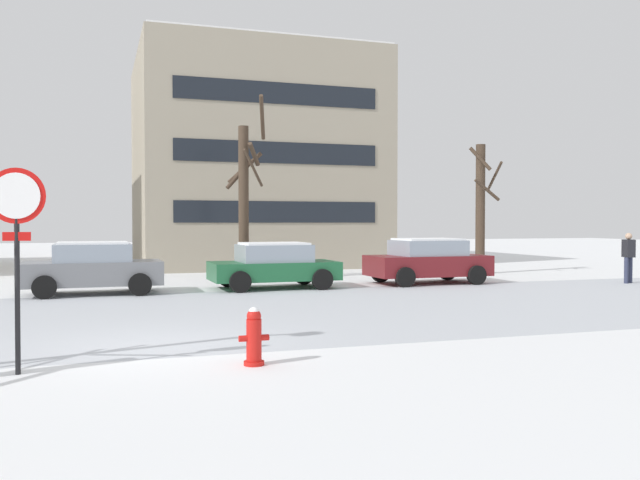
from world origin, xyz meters
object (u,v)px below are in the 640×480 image
at_px(stop_sign, 17,229).
at_px(fire_hydrant, 254,336).
at_px(parked_car_maroon, 428,261).
at_px(parked_car_green, 274,265).
at_px(parked_car_gray, 93,268).
at_px(pedestrian_crossing, 628,254).

bearing_deg(stop_sign, fire_hydrant, -8.26).
xyz_separation_m(fire_hydrant, parked_car_maroon, (8.39, 10.79, 0.35)).
bearing_deg(parked_car_maroon, fire_hydrant, -127.87).
bearing_deg(stop_sign, parked_car_green, 58.89).
distance_m(stop_sign, parked_car_gray, 10.42).
height_order(stop_sign, parked_car_green, stop_sign).
xyz_separation_m(stop_sign, pedestrian_crossing, (18.03, 8.27, -0.98)).
height_order(stop_sign, parked_car_maroon, stop_sign).
bearing_deg(pedestrian_crossing, parked_car_green, 170.15).
height_order(parked_car_green, parked_car_maroon, parked_car_maroon).
height_order(stop_sign, pedestrian_crossing, stop_sign).
distance_m(parked_car_maroon, pedestrian_crossing, 6.80).
relative_size(stop_sign, parked_car_green, 0.71).
bearing_deg(parked_car_gray, parked_car_green, 0.02).
relative_size(fire_hydrant, parked_car_gray, 0.22).
height_order(stop_sign, fire_hydrant, stop_sign).
distance_m(parked_car_gray, parked_car_maroon, 10.67).
xyz_separation_m(parked_car_green, parked_car_maroon, (5.33, 0.02, 0.04)).
bearing_deg(fire_hydrant, stop_sign, 171.74).
bearing_deg(fire_hydrant, parked_car_maroon, 52.13).
distance_m(stop_sign, pedestrian_crossing, 19.86).
bearing_deg(fire_hydrant, pedestrian_crossing, 30.42).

